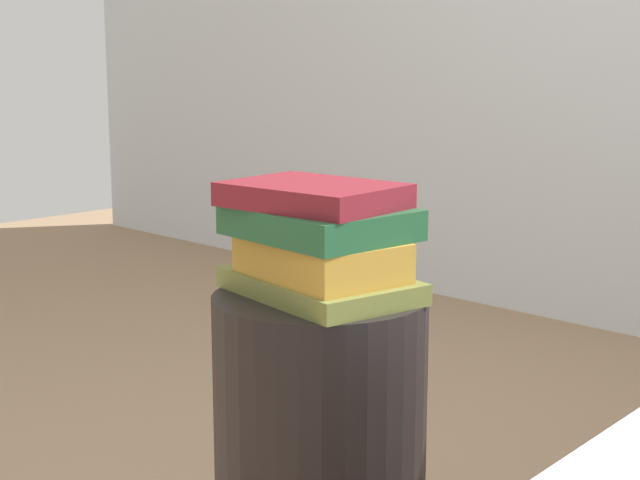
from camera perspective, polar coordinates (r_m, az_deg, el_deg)
name	(u,v)px	position (r m, az deg, el deg)	size (l,w,h in m)	color
side_table	(320,469)	(1.61, 0.00, -13.21)	(0.34, 0.34, 0.57)	black
book_olive	(319,285)	(1.51, -0.06, -2.67)	(0.30, 0.20, 0.03)	olive
book_ochre	(321,258)	(1.49, 0.07, -1.05)	(0.24, 0.17, 0.06)	#B7842D
book_forest	(322,222)	(1.49, 0.12, 1.04)	(0.26, 0.21, 0.05)	#1E512D
book_maroon	(313,195)	(1.49, -0.40, 2.65)	(0.25, 0.19, 0.04)	maroon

